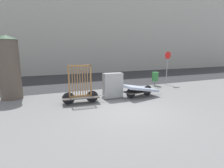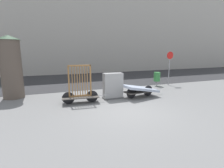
{
  "view_description": "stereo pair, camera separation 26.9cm",
  "coord_description": "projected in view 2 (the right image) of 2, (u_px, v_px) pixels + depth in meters",
  "views": [
    {
      "loc": [
        -3.27,
        -6.32,
        2.58
      ],
      "look_at": [
        0.0,
        1.88,
        0.85
      ],
      "focal_mm": 28.0,
      "sensor_mm": 36.0,
      "label": 1
    },
    {
      "loc": [
        -3.02,
        -6.41,
        2.58
      ],
      "look_at": [
        0.0,
        1.88,
        0.85
      ],
      "focal_mm": 28.0,
      "sensor_mm": 36.0,
      "label": 2
    }
  ],
  "objects": [
    {
      "name": "advertising_column",
      "position": [
        11.0,
        67.0,
        9.27
      ],
      "size": [
        1.19,
        1.19,
        3.33
      ],
      "color": "brown",
      "rests_on": "ground_plane"
    },
    {
      "name": "bike_cart_with_bedframe",
      "position": [
        80.0,
        91.0,
        8.49
      ],
      "size": [
        2.49,
        0.84,
        1.88
      ],
      "rotation": [
        0.0,
        0.0,
        -0.08
      ],
      "color": "#4C4742",
      "rests_on": "ground_plane"
    },
    {
      "name": "utility_cabinet",
      "position": [
        113.0,
        87.0,
        9.32
      ],
      "size": [
        1.08,
        0.52,
        1.38
      ],
      "color": "#4C4C4C",
      "rests_on": "ground_plane"
    },
    {
      "name": "road_strip",
      "position": [
        86.0,
        80.0,
        15.31
      ],
      "size": [
        56.0,
        8.12,
        0.01
      ],
      "color": "#2D2D30",
      "rests_on": "ground_plane"
    },
    {
      "name": "trash_bin",
      "position": [
        157.0,
        77.0,
        12.55
      ],
      "size": [
        0.46,
        0.46,
        1.0
      ],
      "color": "gray",
      "rests_on": "ground_plane"
    },
    {
      "name": "building_facade",
      "position": [
        74.0,
        25.0,
        19.86
      ],
      "size": [
        48.0,
        4.0,
        10.76
      ],
      "color": "#B2ADA3",
      "rests_on": "ground_plane"
    },
    {
      "name": "ground_plane",
      "position": [
        127.0,
        112.0,
        7.43
      ],
      "size": [
        60.0,
        60.0,
        0.0
      ],
      "primitive_type": "plane",
      "color": "slate"
    },
    {
      "name": "bike_cart_with_mattress",
      "position": [
        140.0,
        89.0,
        9.63
      ],
      "size": [
        2.62,
        1.31,
        0.74
      ],
      "rotation": [
        0.0,
        0.0,
        0.14
      ],
      "color": "#4C4742",
      "rests_on": "ground_plane"
    },
    {
      "name": "sign_post",
      "position": [
        170.0,
        63.0,
        12.7
      ],
      "size": [
        0.53,
        0.06,
        2.5
      ],
      "color": "gray",
      "rests_on": "ground_plane"
    }
  ]
}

